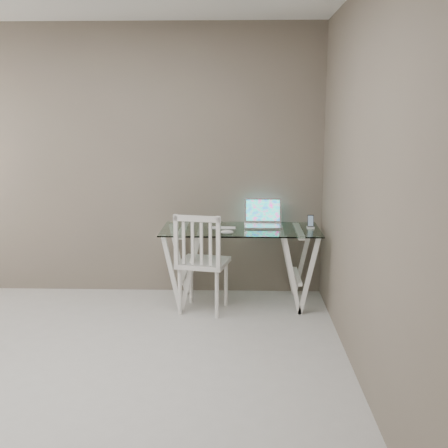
# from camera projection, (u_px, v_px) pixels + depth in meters

# --- Properties ---
(room) EXTENTS (4.50, 4.52, 2.71)m
(room) POSITION_uv_depth(u_px,v_px,m) (37.00, 132.00, 3.40)
(room) COLOR #B3B1AC
(room) RESTS_ON ground
(desk) EXTENTS (1.50, 0.70, 0.75)m
(desk) POSITION_uv_depth(u_px,v_px,m) (240.00, 265.00, 5.41)
(desk) COLOR silver
(desk) RESTS_ON ground
(chair) EXTENTS (0.51, 0.51, 0.95)m
(chair) POSITION_uv_depth(u_px,v_px,m) (201.00, 259.00, 5.12)
(chair) COLOR silver
(chair) RESTS_ON ground
(laptop) EXTENTS (0.37, 0.31, 0.26)m
(laptop) POSITION_uv_depth(u_px,v_px,m) (263.00, 219.00, 5.48)
(laptop) COLOR silver
(laptop) RESTS_ON desk
(keyboard) EXTENTS (0.27, 0.12, 0.01)m
(keyboard) POSITION_uv_depth(u_px,v_px,m) (222.00, 228.00, 5.36)
(keyboard) COLOR silver
(keyboard) RESTS_ON desk
(mouse) EXTENTS (0.12, 0.07, 0.04)m
(mouse) POSITION_uv_depth(u_px,v_px,m) (227.00, 232.00, 5.10)
(mouse) COLOR silver
(mouse) RESTS_ON desk
(phone_dock) EXTENTS (0.07, 0.07, 0.13)m
(phone_dock) POSITION_uv_depth(u_px,v_px,m) (311.00, 225.00, 5.35)
(phone_dock) COLOR white
(phone_dock) RESTS_ON desk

